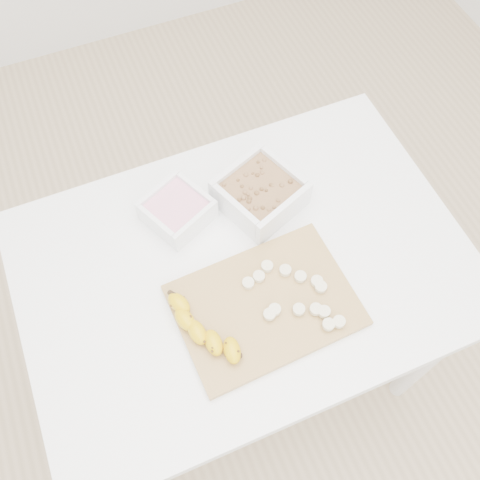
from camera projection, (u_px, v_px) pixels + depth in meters
name	position (u px, v px, depth m)	size (l,w,h in m)	color
ground	(243.00, 360.00, 1.85)	(3.50, 3.50, 0.00)	#C6AD89
table	(245.00, 282.00, 1.28)	(1.00, 0.70, 0.75)	white
bowl_yogurt	(177.00, 210.00, 1.23)	(0.18, 0.18, 0.06)	white
bowl_granola	(260.00, 193.00, 1.24)	(0.22, 0.22, 0.08)	white
cutting_board	(265.00, 305.00, 1.14)	(0.37, 0.27, 0.01)	#AA814E
banana	(204.00, 330.00, 1.09)	(0.05, 0.20, 0.03)	#DEAF08
banana_slices	(296.00, 295.00, 1.13)	(0.17, 0.20, 0.02)	beige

